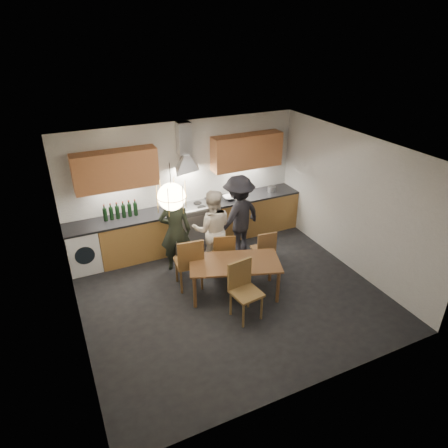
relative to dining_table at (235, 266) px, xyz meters
name	(u,v)px	position (x,y,z in m)	size (l,w,h in m)	color
ground	(231,294)	(-0.07, 0.00, -0.58)	(5.00, 5.00, 0.00)	black
room_shell	(231,207)	(-0.07, 0.00, 1.13)	(5.02, 4.52, 2.61)	white
counter_run	(192,225)	(-0.05, 1.95, -0.13)	(5.00, 0.62, 0.90)	#BB8948
range_stove	(191,226)	(-0.07, 1.94, -0.13)	(0.90, 0.60, 0.92)	silver
wall_fixtures	(186,159)	(-0.07, 2.06, 1.30)	(4.30, 0.54, 1.10)	#D48651
pendant_lamp	(172,197)	(-1.07, -0.10, 1.52)	(0.43, 0.43, 0.70)	black
dining_table	(235,266)	(0.00, 0.00, 0.00)	(1.71, 1.24, 0.65)	brown
chair_back_left	(190,261)	(-0.65, 0.47, 0.01)	(0.51, 0.51, 1.02)	brown
chair_back_mid	(224,252)	(0.07, 0.59, -0.07)	(0.50, 0.50, 0.88)	brown
chair_back_right	(265,248)	(0.86, 0.44, -0.09)	(0.42, 0.42, 0.84)	brown
chair_front	(243,286)	(-0.12, -0.56, -0.02)	(0.49, 0.49, 0.97)	brown
person_left	(175,231)	(-0.64, 1.20, 0.24)	(0.59, 0.39, 1.62)	black
person_mid	(212,229)	(0.03, 1.01, 0.22)	(0.77, 0.60, 1.59)	silver
person_right	(239,216)	(0.68, 1.20, 0.27)	(1.10, 0.63, 1.70)	black
mixing_bowl	(230,198)	(0.84, 1.93, 0.36)	(0.29, 0.29, 0.07)	#AFAFB2
stock_pot	(272,189)	(1.87, 1.92, 0.38)	(0.17, 0.17, 0.12)	#B7B7BB
wine_bottles	(120,210)	(-1.47, 2.02, 0.49)	(0.67, 0.08, 0.33)	black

